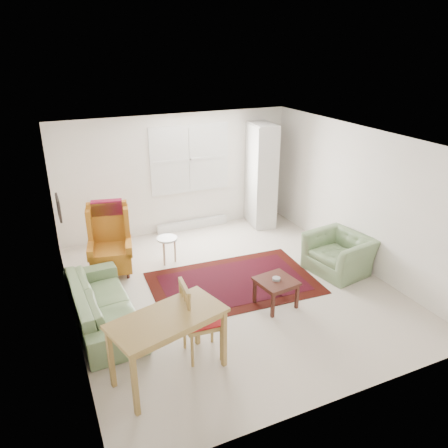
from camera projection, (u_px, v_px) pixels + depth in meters
name	position (u px, v px, depth m)	size (l,w,h in m)	color
room	(227.00, 214.00, 7.02)	(5.04, 5.54, 2.51)	beige
rug	(234.00, 282.00, 7.46)	(2.77, 1.78, 0.03)	black
sofa	(102.00, 296.00, 6.30)	(2.09, 0.82, 0.84)	#6B875A
armchair	(339.00, 250.00, 7.72)	(1.04, 0.91, 0.81)	#6B875A
wingback_chair	(109.00, 240.00, 7.58)	(0.72, 0.77, 1.26)	#B46C1B
coffee_table	(276.00, 293.00, 6.76)	(0.56, 0.56, 0.46)	#421C14
stool	(168.00, 250.00, 8.08)	(0.38, 0.38, 0.51)	white
cabinet	(261.00, 175.00, 9.55)	(0.47, 0.90, 2.25)	silver
desk	(169.00, 347.00, 5.25)	(1.36, 0.68, 0.86)	#A38141
desk_chair	(202.00, 319.00, 5.57)	(0.48, 0.48, 1.09)	#A38141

